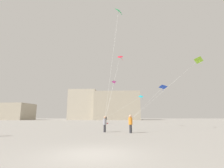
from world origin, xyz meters
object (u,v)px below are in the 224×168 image
object	(u,v)px
handbag_beside_flyer	(107,123)
kite_lime_delta	(197,61)
kite_cobalt_delta	(163,88)
kite_cyan_delta	(140,97)
kite_crimson_diamond	(120,57)
building_left_hall	(11,112)
person_in_orange	(131,123)
kite_emerald_diamond	(118,11)
building_centre_hall	(83,105)
person_in_black	(106,120)
building_right_hall	(117,106)
kite_magenta_delta	(114,83)
person_in_grey	(105,123)

from	to	relation	value
handbag_beside_flyer	kite_lime_delta	bearing A→B (deg)	-43.60
kite_cobalt_delta	kite_cyan_delta	bearing A→B (deg)	102.37
kite_crimson_diamond	building_left_hall	distance (m)	80.15
person_in_orange	handbag_beside_flyer	distance (m)	22.31
kite_emerald_diamond	building_left_hall	distance (m)	85.57
kite_lime_delta	building_left_hall	xyz separation A→B (m)	(-68.08, 57.53, -5.95)
kite_emerald_diamond	kite_crimson_diamond	xyz separation A→B (m)	(0.09, 7.02, -3.60)
building_centre_hall	person_in_orange	bearing A→B (deg)	-73.25
kite_cyan_delta	handbag_beside_flyer	xyz separation A→B (m)	(-7.93, -1.91, -6.26)
person_in_black	kite_emerald_diamond	distance (m)	24.93
building_left_hall	person_in_orange	bearing A→B (deg)	-48.67
person_in_black	kite_cobalt_delta	size ratio (longest dim) A/B	0.14
kite_cyan_delta	person_in_orange	bearing A→B (deg)	-98.84
person_in_black	kite_crimson_diamond	size ratio (longest dim) A/B	0.17
building_centre_hall	handbag_beside_flyer	world-z (taller)	building_centre_hall
building_right_hall	kite_emerald_diamond	bearing A→B (deg)	-88.24
building_centre_hall	kite_cyan_delta	bearing A→B (deg)	-61.93
kite_magenta_delta	building_right_hall	size ratio (longest dim) A/B	0.44
building_left_hall	kite_magenta_delta	bearing A→B (deg)	-35.38
person_in_black	kite_crimson_diamond	world-z (taller)	kite_crimson_diamond
person_in_black	person_in_grey	xyz separation A→B (m)	(1.83, -21.00, -0.04)
kite_lime_delta	building_left_hall	bearing A→B (deg)	139.80
person_in_black	kite_emerald_diamond	size ratio (longest dim) A/B	0.12
person_in_black	building_right_hall	bearing A→B (deg)	110.92
person_in_grey	kite_lime_delta	distance (m)	17.69
person_in_grey	kite_crimson_diamond	distance (m)	12.91
person_in_grey	kite_emerald_diamond	world-z (taller)	kite_emerald_diamond
kite_cyan_delta	handbag_beside_flyer	world-z (taller)	kite_cyan_delta
kite_crimson_diamond	kite_cyan_delta	bearing A→B (deg)	72.82
kite_cobalt_delta	kite_cyan_delta	distance (m)	12.38
kite_cyan_delta	building_left_hall	distance (m)	73.65
person_in_black	handbag_beside_flyer	world-z (taller)	person_in_black
kite_crimson_diamond	building_centre_hall	bearing A→B (deg)	107.97
kite_crimson_diamond	building_centre_hall	size ratio (longest dim) A/B	0.68
person_in_orange	building_right_hall	xyz separation A→B (m)	(-3.24, 68.97, 6.00)
kite_emerald_diamond	building_left_hall	size ratio (longest dim) A/B	0.70
kite_crimson_diamond	kite_cobalt_delta	xyz separation A→B (m)	(7.42, 3.35, -4.55)
person_in_grey	kite_crimson_diamond	xyz separation A→B (m)	(1.68, 7.59, 10.31)
kite_cyan_delta	kite_magenta_delta	bearing A→B (deg)	157.69
kite_magenta_delta	building_centre_hall	distance (m)	47.78
person_in_grey	building_left_hall	world-z (taller)	building_left_hall
person_in_orange	kite_emerald_diamond	xyz separation A→B (m)	(-1.16, 1.34, 13.83)
person_in_black	kite_cyan_delta	distance (m)	10.09
person_in_black	kite_cyan_delta	world-z (taller)	kite_cyan_delta
kite_lime_delta	building_left_hall	size ratio (longest dim) A/B	0.59
kite_magenta_delta	building_left_hall	distance (m)	66.90
person_in_black	building_centre_hall	bearing A→B (deg)	131.40
handbag_beside_flyer	kite_crimson_diamond	bearing A→B (deg)	-76.85
person_in_grey	kite_lime_delta	world-z (taller)	kite_lime_delta
person_in_grey	person_in_orange	bearing A→B (deg)	33.76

